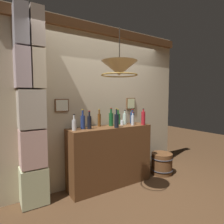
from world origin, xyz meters
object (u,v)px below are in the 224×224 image
(liquor_bottle_rum, at_px, (118,119))
(liquor_bottle_whiskey, at_px, (89,122))
(liquor_bottle_sherry, at_px, (133,120))
(pendant_lamp, at_px, (119,69))
(liquor_bottle_port, at_px, (99,120))
(liquor_bottle_vermouth, at_px, (83,122))
(liquor_bottle_mezcal, at_px, (132,118))
(liquor_bottle_rye, at_px, (117,120))
(liquor_bottle_amaro, at_px, (74,125))
(liquor_bottle_scotch, at_px, (143,118))
(liquor_bottle_brandy, at_px, (125,119))
(liquor_bottle_tequila, at_px, (111,119))
(wooden_barrel, at_px, (162,163))
(glass_tumbler_rocks, at_px, (122,123))

(liquor_bottle_rum, bearing_deg, liquor_bottle_whiskey, -167.11)
(liquor_bottle_sherry, height_order, pendant_lamp, pendant_lamp)
(liquor_bottle_sherry, relative_size, liquor_bottle_port, 0.79)
(liquor_bottle_vermouth, relative_size, liquor_bottle_sherry, 1.33)
(liquor_bottle_mezcal, bearing_deg, liquor_bottle_vermouth, -177.05)
(liquor_bottle_mezcal, distance_m, liquor_bottle_port, 0.69)
(liquor_bottle_rye, bearing_deg, liquor_bottle_amaro, 169.20)
(liquor_bottle_rum, height_order, liquor_bottle_scotch, liquor_bottle_scotch)
(liquor_bottle_whiskey, height_order, liquor_bottle_brandy, liquor_bottle_whiskey)
(liquor_bottle_tequila, distance_m, liquor_bottle_rye, 0.21)
(liquor_bottle_amaro, height_order, pendant_lamp, pendant_lamp)
(liquor_bottle_vermouth, bearing_deg, wooden_barrel, -6.31)
(liquor_bottle_amaro, xyz_separation_m, liquor_bottle_sherry, (1.07, -0.05, 0.00))
(liquor_bottle_rum, xyz_separation_m, liquor_bottle_brandy, (0.11, -0.05, -0.00))
(liquor_bottle_vermouth, relative_size, glass_tumbler_rocks, 3.49)
(liquor_bottle_scotch, relative_size, wooden_barrel, 0.68)
(liquor_bottle_rum, bearing_deg, liquor_bottle_brandy, -25.02)
(liquor_bottle_whiskey, distance_m, liquor_bottle_brandy, 0.76)
(liquor_bottle_rum, bearing_deg, wooden_barrel, -17.73)
(liquor_bottle_whiskey, relative_size, liquor_bottle_brandy, 1.11)
(liquor_bottle_amaro, xyz_separation_m, liquor_bottle_whiskey, (0.25, 0.00, 0.02))
(liquor_bottle_amaro, relative_size, liquor_bottle_brandy, 0.95)
(liquor_bottle_scotch, bearing_deg, liquor_bottle_whiskey, 172.18)
(liquor_bottle_amaro, distance_m, liquor_bottle_rum, 0.91)
(liquor_bottle_rye, bearing_deg, liquor_bottle_sherry, 11.03)
(liquor_bottle_sherry, bearing_deg, liquor_bottle_brandy, 113.03)
(liquor_bottle_tequila, xyz_separation_m, glass_tumbler_rocks, (0.21, -0.03, -0.08))
(liquor_bottle_brandy, bearing_deg, liquor_bottle_mezcal, 1.65)
(liquor_bottle_scotch, xyz_separation_m, liquor_bottle_rye, (-0.57, 0.00, -0.01))
(liquor_bottle_sherry, xyz_separation_m, wooden_barrel, (0.69, -0.07, -0.91))
(liquor_bottle_tequila, xyz_separation_m, liquor_bottle_rye, (-0.03, -0.21, -0.00))
(liquor_bottle_brandy, relative_size, glass_tumbler_rocks, 2.93)
(liquor_bottle_sherry, height_order, liquor_bottle_port, liquor_bottle_port)
(liquor_bottle_mezcal, relative_size, glass_tumbler_rocks, 3.05)
(liquor_bottle_amaro, relative_size, liquor_bottle_sherry, 1.06)
(liquor_bottle_scotch, bearing_deg, pendant_lamp, -149.03)
(liquor_bottle_rum, xyz_separation_m, liquor_bottle_sherry, (0.17, -0.20, -0.01))
(liquor_bottle_rum, relative_size, liquor_bottle_port, 0.95)
(liquor_bottle_tequila, height_order, pendant_lamp, pendant_lamp)
(liquor_bottle_brandy, bearing_deg, liquor_bottle_port, 176.00)
(liquor_bottle_rye, height_order, wooden_barrel, liquor_bottle_rye)
(liquor_bottle_whiskey, height_order, wooden_barrel, liquor_bottle_whiskey)
(pendant_lamp, relative_size, wooden_barrel, 1.37)
(liquor_bottle_rye, distance_m, wooden_barrel, 1.43)
(liquor_bottle_port, bearing_deg, liquor_bottle_whiskey, -151.82)
(glass_tumbler_rocks, bearing_deg, liquor_bottle_tequila, 172.53)
(liquor_bottle_whiskey, distance_m, liquor_bottle_port, 0.28)
(liquor_bottle_tequila, bearing_deg, pendant_lamp, -115.01)
(liquor_bottle_scotch, bearing_deg, liquor_bottle_tequila, 158.88)
(liquor_bottle_port, bearing_deg, liquor_bottle_amaro, -164.82)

